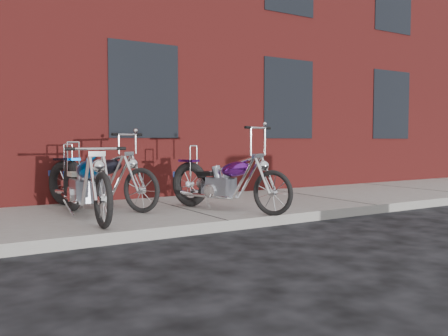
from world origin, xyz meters
TOP-DOWN VIEW (x-y plane):
  - ground at (0.00, 0.00)m, footprint 120.00×120.00m
  - sidewalk at (0.00, 1.50)m, footprint 22.00×3.00m
  - building_brick at (0.00, 8.00)m, footprint 22.00×10.00m
  - chopper_purple at (0.46, 0.82)m, footprint 0.95×2.23m
  - chopper_blue at (-1.62, 1.24)m, footprint 0.61×2.48m
  - chopper_third at (-1.18, 2.07)m, footprint 1.23×2.16m

SIDE VIEW (x-z plane):
  - ground at x=0.00m, z-range 0.00..0.00m
  - sidewalk at x=0.00m, z-range 0.00..0.15m
  - chopper_purple at x=0.46m, z-range -0.08..1.23m
  - chopper_third at x=-1.18m, z-range -0.03..1.19m
  - chopper_blue at x=-1.62m, z-range 0.06..1.14m
  - building_brick at x=0.00m, z-range 0.00..8.00m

